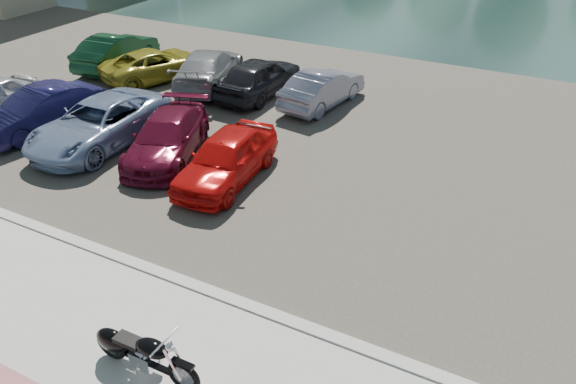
% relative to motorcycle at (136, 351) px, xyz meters
% --- Properties ---
extents(ground, '(200.00, 200.00, 0.00)m').
position_rel_motorcycle_xyz_m(ground, '(1.01, 0.38, -0.56)').
color(ground, '#595447').
rests_on(ground, ground).
extents(kerb, '(60.00, 0.30, 0.14)m').
position_rel_motorcycle_xyz_m(kerb, '(1.01, 2.38, -0.49)').
color(kerb, '#B2AFA8').
rests_on(kerb, ground).
extents(parking_lot, '(60.00, 18.00, 0.04)m').
position_rel_motorcycle_xyz_m(parking_lot, '(1.01, 11.38, -0.54)').
color(parking_lot, '#423D35').
rests_on(parking_lot, ground).
extents(motorcycle, '(2.33, 0.75, 1.05)m').
position_rel_motorcycle_xyz_m(motorcycle, '(0.00, 0.00, 0.00)').
color(motorcycle, black).
rests_on(motorcycle, promenade).
extents(car_1, '(2.10, 4.57, 1.45)m').
position_rel_motorcycle_xyz_m(car_1, '(-9.98, 6.75, 0.20)').
color(car_1, '#191645').
rests_on(car_1, parking_lot).
extents(car_2, '(2.47, 5.26, 1.45)m').
position_rel_motorcycle_xyz_m(car_2, '(-7.44, 6.90, 0.21)').
color(car_2, '#7B8FB3').
rests_on(car_2, parking_lot).
extents(car_3, '(3.22, 4.86, 1.31)m').
position_rel_motorcycle_xyz_m(car_3, '(-4.93, 7.19, 0.13)').
color(car_3, '#5B0D24').
rests_on(car_3, parking_lot).
extents(car_4, '(2.02, 4.35, 1.44)m').
position_rel_motorcycle_xyz_m(car_4, '(-2.45, 6.78, 0.20)').
color(car_4, red).
rests_on(car_4, parking_lot).
extents(car_5, '(2.05, 4.65, 1.49)m').
position_rel_motorcycle_xyz_m(car_5, '(-12.38, 13.13, 0.22)').
color(car_5, '#103A21').
rests_on(car_5, parking_lot).
extents(car_6, '(3.65, 5.04, 1.27)m').
position_rel_motorcycle_xyz_m(car_6, '(-9.83, 12.67, 0.12)').
color(car_6, '#9E9424').
rests_on(car_6, parking_lot).
extents(car_7, '(3.62, 5.44, 1.47)m').
position_rel_motorcycle_xyz_m(car_7, '(-7.42, 13.12, 0.21)').
color(car_7, gray).
rests_on(car_7, parking_lot).
extents(car_8, '(1.96, 4.51, 1.52)m').
position_rel_motorcycle_xyz_m(car_8, '(-5.02, 13.08, 0.24)').
color(car_8, black).
rests_on(car_8, parking_lot).
extents(car_9, '(1.96, 4.25, 1.35)m').
position_rel_motorcycle_xyz_m(car_9, '(-2.39, 13.32, 0.15)').
color(car_9, slate).
rests_on(car_9, parking_lot).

